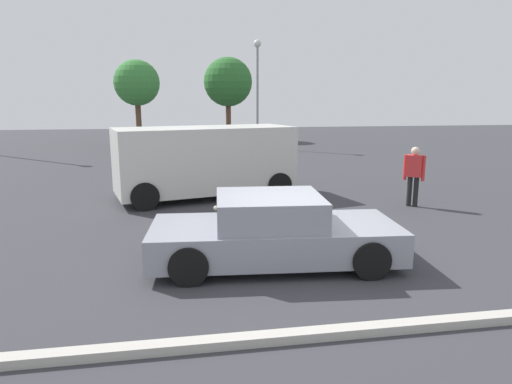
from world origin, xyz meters
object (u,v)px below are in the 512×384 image
sedan_foreground (273,232)px  light_post_mid (257,75)px  dog (227,208)px  van_white (205,160)px  pedestrian (414,171)px

sedan_foreground → light_post_mid: 19.84m
dog → van_white: 2.78m
van_white → light_post_mid: size_ratio=0.87×
dog → sedan_foreground: bearing=-92.7°
van_white → light_post_mid: light_post_mid is taller
sedan_foreground → dog: bearing=103.3°
van_white → pedestrian: (5.55, -2.12, -0.16)m
pedestrian → light_post_mid: size_ratio=0.26×
sedan_foreground → van_white: van_white is taller
van_white → pedestrian: size_ratio=3.34×
sedan_foreground → pedestrian: (4.68, 3.67, 0.40)m
van_white → pedestrian: bearing=145.0°
dog → van_white: size_ratio=0.12×
dog → pedestrian: 5.24m
dog → light_post_mid: 16.93m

